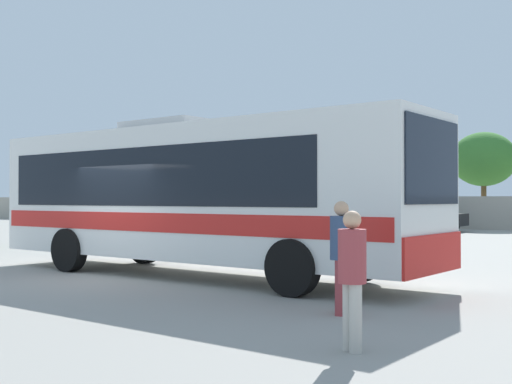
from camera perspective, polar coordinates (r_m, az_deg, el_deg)
ground_plane at (r=22.99m, az=4.46°, el=-5.00°), size 300.00×300.00×0.00m
perimeter_wall at (r=39.49m, az=15.61°, el=-1.77°), size 80.00×0.30×1.91m
coach_bus_white_red at (r=14.67m, az=-5.63°, el=-0.00°), size 11.42×3.95×3.58m
attendant_by_bus_door at (r=9.77m, az=7.62°, el=-5.19°), size 0.38×0.38×1.72m
passenger_waiting_on_apron at (r=7.46m, az=8.57°, el=-7.06°), size 0.46×0.46×1.61m
parked_car_leftmost_white at (r=40.20m, az=-0.73°, el=-1.98°), size 4.11×2.07×1.54m
parked_car_second_maroon at (r=37.34m, az=6.33°, el=-2.11°), size 4.17×2.26×1.50m
parked_car_third_black at (r=36.22m, az=14.93°, el=-2.13°), size 4.34×2.14×1.51m
roadside_tree_left at (r=49.45m, az=1.96°, el=1.69°), size 3.44×3.44×5.24m
roadside_tree_midleft at (r=45.22m, az=8.25°, el=3.67°), size 4.56×4.56×7.09m
roadside_tree_midright at (r=41.87m, az=19.63°, el=2.76°), size 3.93×3.93×5.89m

